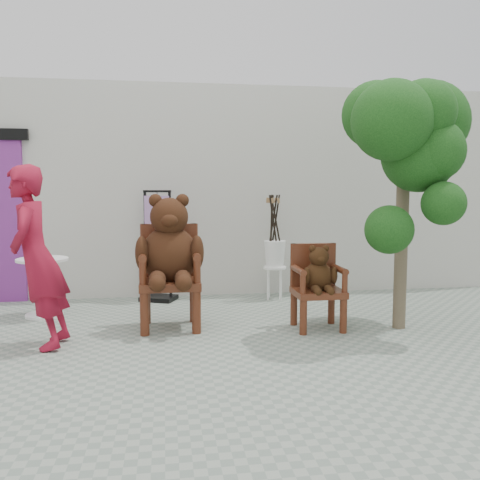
{
  "coord_description": "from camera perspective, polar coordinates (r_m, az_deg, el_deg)",
  "views": [
    {
      "loc": [
        -0.52,
        -4.63,
        1.53
      ],
      "look_at": [
        0.33,
        1.07,
        0.95
      ],
      "focal_mm": 38.0,
      "sensor_mm": 36.0,
      "label": 1
    }
  ],
  "objects": [
    {
      "name": "ground_plane",
      "position": [
        4.91,
        -2.01,
        -12.41
      ],
      "size": [
        60.0,
        60.0,
        0.0
      ],
      "primitive_type": "plane",
      "color": "gray",
      "rests_on": "ground"
    },
    {
      "name": "display_stand",
      "position": [
        7.05,
        -9.19,
        -2.04
      ],
      "size": [
        0.55,
        0.5,
        1.51
      ],
      "rotation": [
        0.0,
        0.0,
        -0.4
      ],
      "color": "black",
      "rests_on": "ground"
    },
    {
      "name": "cafe_table",
      "position": [
        6.55,
        -21.24,
        -4.22
      ],
      "size": [
        0.6,
        0.6,
        0.7
      ],
      "rotation": [
        0.0,
        0.0,
        -0.43
      ],
      "color": "white",
      "rests_on": "ground"
    },
    {
      "name": "chair_small",
      "position": [
        5.63,
        8.7,
        -4.27
      ],
      "size": [
        0.53,
        0.5,
        0.93
      ],
      "color": "#421C0E",
      "rests_on": "ground"
    },
    {
      "name": "chair_big",
      "position": [
        5.58,
        -7.9,
        -1.56
      ],
      "size": [
        0.73,
        0.78,
        1.48
      ],
      "color": "#421C0E",
      "rests_on": "ground"
    },
    {
      "name": "tree",
      "position": [
        5.71,
        18.99,
        10.94
      ],
      "size": [
        1.63,
        1.58,
        2.76
      ],
      "rotation": [
        0.0,
        0.0,
        -0.44
      ],
      "color": "#4B3E2D",
      "rests_on": "ground"
    },
    {
      "name": "back_wall",
      "position": [
        7.75,
        -4.63,
        5.5
      ],
      "size": [
        9.0,
        1.0,
        3.0
      ],
      "primitive_type": "cube",
      "color": "beige",
      "rests_on": "ground"
    },
    {
      "name": "stool_bucket",
      "position": [
        7.07,
        3.91,
        -1.48
      ],
      "size": [
        0.32,
        0.32,
        1.45
      ],
      "rotation": [
        0.0,
        0.0,
        -0.28
      ],
      "color": "white",
      "rests_on": "ground"
    },
    {
      "name": "person",
      "position": [
        5.21,
        -21.84,
        -1.87
      ],
      "size": [
        0.44,
        0.65,
        1.75
      ],
      "primitive_type": "imported",
      "rotation": [
        0.0,
        0.0,
        -1.6
      ],
      "color": "maroon",
      "rests_on": "ground"
    }
  ]
}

